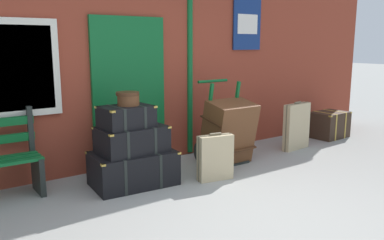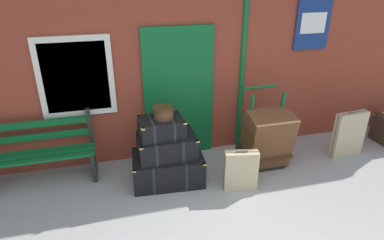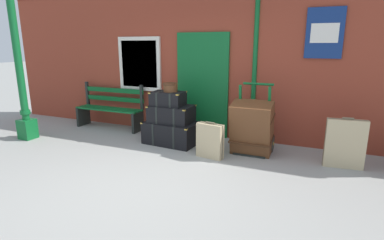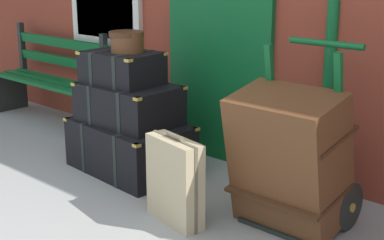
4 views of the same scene
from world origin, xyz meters
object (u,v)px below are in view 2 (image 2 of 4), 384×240
platform_bench (37,154)px  steamer_trunk_base (168,168)px  round_hatbox (163,112)px  steamer_trunk_top (161,128)px  suitcase_cream (349,134)px  suitcase_umber (241,170)px  large_brown_trunk (267,139)px  porters_trolley (261,145)px  steamer_trunk_middle (167,145)px

platform_bench → steamer_trunk_base: (1.80, -0.46, -0.23)m
round_hatbox → steamer_trunk_top: bearing=-153.3°
suitcase_cream → suitcase_umber: size_ratio=1.29×
steamer_trunk_base → large_brown_trunk: 1.57m
platform_bench → suitcase_umber: 2.90m
platform_bench → large_brown_trunk: bearing=-8.0°
porters_trolley → large_brown_trunk: size_ratio=1.27×
round_hatbox → large_brown_trunk: 1.69m
large_brown_trunk → platform_bench: bearing=172.0°
steamer_trunk_middle → suitcase_cream: 3.00m
round_hatbox → suitcase_cream: round_hatbox is taller
suitcase_cream → suitcase_umber: (-2.05, -0.41, -0.09)m
large_brown_trunk → suitcase_cream: (1.45, -0.03, -0.09)m
round_hatbox → suitcase_cream: (3.02, -0.06, -0.71)m
steamer_trunk_base → round_hatbox: (-0.03, 0.03, 0.89)m
porters_trolley → suitcase_cream: bearing=-8.0°
steamer_trunk_middle → porters_trolley: porters_trolley is taller
suitcase_umber → large_brown_trunk: bearing=36.2°
porters_trolley → suitcase_umber: size_ratio=1.92×
round_hatbox → porters_trolley: (1.57, 0.14, -0.82)m
platform_bench → round_hatbox: round_hatbox is taller
porters_trolley → large_brown_trunk: 0.27m
steamer_trunk_base → porters_trolley: (1.55, 0.17, 0.06)m
steamer_trunk_top → round_hatbox: bearing=26.7°
platform_bench → steamer_trunk_middle: size_ratio=1.97×
suitcase_cream → steamer_trunk_base: bearing=179.3°
steamer_trunk_middle → steamer_trunk_top: steamer_trunk_top is taller
porters_trolley → round_hatbox: bearing=-174.9°
round_hatbox → large_brown_trunk: round_hatbox is taller
steamer_trunk_base → large_brown_trunk: size_ratio=1.12×
suitcase_cream → platform_bench: bearing=174.0°
steamer_trunk_base → suitcase_cream: bearing=-0.7°
steamer_trunk_base → suitcase_cream: size_ratio=1.31×
platform_bench → steamer_trunk_top: 1.84m
steamer_trunk_middle → suitcase_umber: steamer_trunk_middle is taller
platform_bench → porters_trolley: porters_trolley is taller
steamer_trunk_base → suitcase_umber: suitcase_umber is taller
suitcase_cream → round_hatbox: bearing=178.8°
platform_bench → porters_trolley: 3.36m
steamer_trunk_top → suitcase_umber: 1.25m
large_brown_trunk → suitcase_umber: (-0.60, -0.44, -0.18)m
steamer_trunk_top → suitcase_cream: steamer_trunk_top is taller
steamer_trunk_base → steamer_trunk_top: steamer_trunk_top is taller
platform_bench → steamer_trunk_middle: bearing=-14.3°
steamer_trunk_base → large_brown_trunk: bearing=-0.2°
round_hatbox → porters_trolley: bearing=5.1°
steamer_trunk_middle → suitcase_umber: size_ratio=1.29×
steamer_trunk_middle → round_hatbox: 0.52m
round_hatbox → suitcase_cream: size_ratio=0.35×
steamer_trunk_middle → suitcase_umber: (0.95, -0.45, -0.29)m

